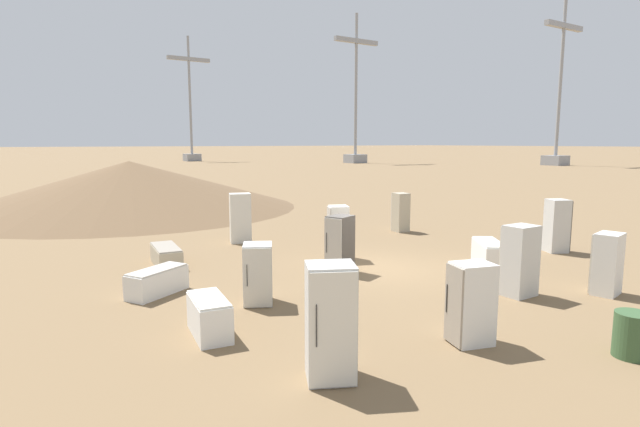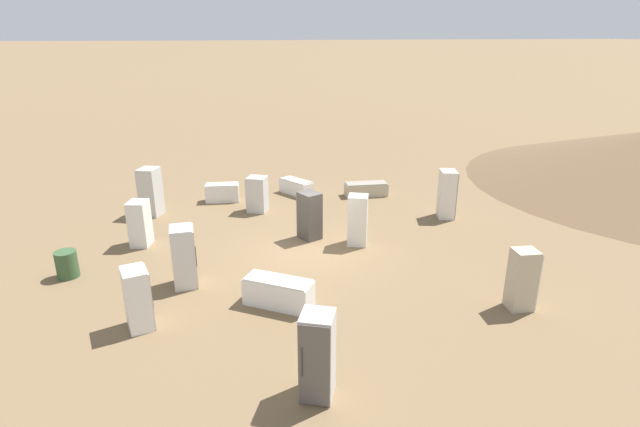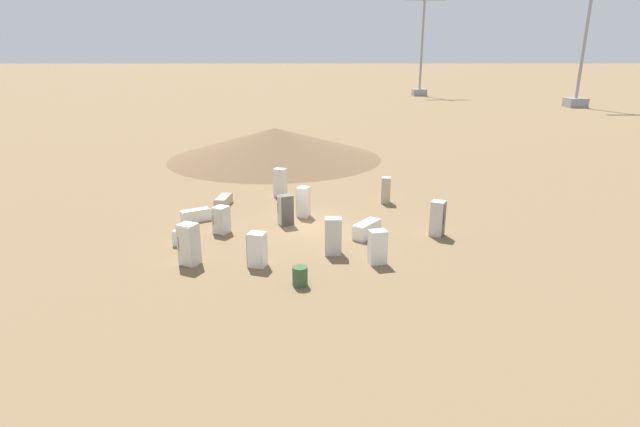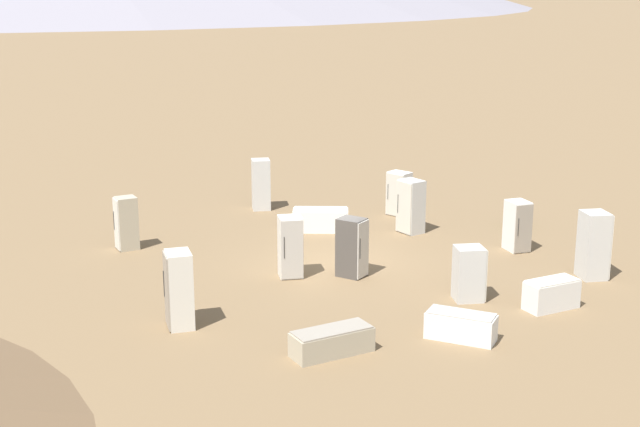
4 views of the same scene
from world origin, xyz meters
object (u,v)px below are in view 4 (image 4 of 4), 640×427
discarded_fridge_3 (321,220)px  discarded_fridge_8 (461,326)px  discarded_fridge_4 (352,247)px  discarded_fridge_10 (411,206)px  discarded_fridge_0 (551,294)px  discarded_fridge_9 (332,341)px  discarded_fridge_11 (594,245)px  discarded_fridge_6 (517,226)px  discarded_fridge_5 (290,247)px  discarded_fridge_2 (179,290)px  discarded_fridge_13 (261,184)px  discarded_fridge_1 (399,194)px  rusty_barrel (514,215)px  discarded_fridge_7 (469,274)px  discarded_fridge_12 (126,223)px

discarded_fridge_3 → discarded_fridge_8: discarded_fridge_3 is taller
discarded_fridge_4 → discarded_fridge_10: discarded_fridge_10 is taller
discarded_fridge_0 → discarded_fridge_10: 7.76m
discarded_fridge_9 → discarded_fridge_11: bearing=96.6°
discarded_fridge_6 → discarded_fridge_5: bearing=1.6°
discarded_fridge_0 → discarded_fridge_4: 5.73m
discarded_fridge_2 → discarded_fridge_9: 4.11m
discarded_fridge_2 → discarded_fridge_13: discarded_fridge_2 is taller
discarded_fridge_0 → discarded_fridge_1: bearing=171.4°
discarded_fridge_8 → rusty_barrel: (-6.19, 8.49, 0.08)m
discarded_fridge_3 → discarded_fridge_7: 7.74m
discarded_fridge_0 → discarded_fridge_1: 9.95m
discarded_fridge_11 → discarded_fridge_12: 14.16m
discarded_fridge_9 → discarded_fridge_10: discarded_fridge_10 is taller
discarded_fridge_3 → discarded_fridge_9: 10.20m
discarded_fridge_3 → discarded_fridge_7: bearing=32.0°
discarded_fridge_3 → discarded_fridge_11: bearing=59.5°
discarded_fridge_2 → discarded_fridge_12: (-6.85, 1.58, -0.11)m
discarded_fridge_5 → discarded_fridge_6: bearing=-171.0°
discarded_fridge_0 → discarded_fridge_5: size_ratio=0.84×
discarded_fridge_4 → discarded_fridge_11: 6.87m
discarded_fridge_7 → rusty_barrel: (-4.34, 6.43, -0.32)m
discarded_fridge_13 → discarded_fridge_1: bearing=-18.7°
discarded_fridge_1 → discarded_fridge_10: 2.29m
discarded_fridge_6 → discarded_fridge_11: bearing=102.3°
discarded_fridge_2 → discarded_fridge_3: bearing=-38.8°
discarded_fridge_1 → discarded_fridge_13: 5.11m
discarded_fridge_6 → discarded_fridge_8: bearing=49.7°
discarded_fridge_11 → rusty_barrel: bearing=-177.9°
discarded_fridge_2 → discarded_fridge_9: size_ratio=0.98×
discarded_fridge_6 → discarded_fridge_13: discarded_fridge_13 is taller
discarded_fridge_6 → rusty_barrel: (-1.97, 2.02, -0.38)m
discarded_fridge_10 → rusty_barrel: size_ratio=2.18×
discarded_fridge_11 → discarded_fridge_13: size_ratio=1.03×
discarded_fridge_2 → discarded_fridge_9: (3.48, 2.09, -0.66)m
discarded_fridge_5 → discarded_fridge_13: discarded_fridge_13 is taller
discarded_fridge_11 → discarded_fridge_2: bearing=-80.8°
discarded_fridge_8 → discarded_fridge_10: discarded_fridge_10 is taller
discarded_fridge_5 → discarded_fridge_12: size_ratio=1.06×
discarded_fridge_6 → discarded_fridge_12: bearing=-19.1°
discarded_fridge_6 → discarded_fridge_7: (2.37, -4.41, -0.06)m
discarded_fridge_5 → discarded_fridge_8: (6.17, 0.76, -0.56)m
discarded_fridge_1 → discarded_fridge_8: 11.50m
discarded_fridge_2 → discarded_fridge_7: (2.71, 7.14, -0.23)m
discarded_fridge_0 → rusty_barrel: bearing=147.8°
discarded_fridge_7 → rusty_barrel: 7.77m
discarded_fridge_3 → rusty_barrel: rusty_barrel is taller
discarded_fridge_13 → discarded_fridge_2: bearing=-105.1°
discarded_fridge_2 → discarded_fridge_5: size_ratio=1.08×
discarded_fridge_8 → rusty_barrel: rusty_barrel is taller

